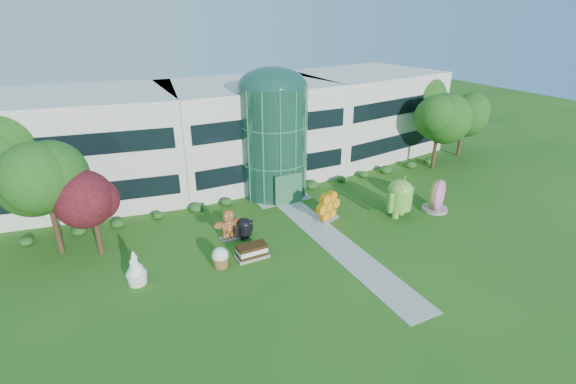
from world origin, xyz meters
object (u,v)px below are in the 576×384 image
android_green (400,195)px  android_black (244,227)px  gingerbread (229,225)px  donut (437,195)px

android_green → android_black: android_green is taller
android_black → gingerbread: size_ratio=0.76×
gingerbread → android_green: bearing=-15.6°
gingerbread → android_black: bearing=-30.2°
gingerbread → donut: bearing=-15.2°
android_green → donut: bearing=-29.2°
donut → android_green: bearing=138.0°
android_green → android_black: size_ratio=1.93×
android_black → gingerbread: bearing=132.0°
android_green → donut: (3.52, -0.59, -0.48)m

